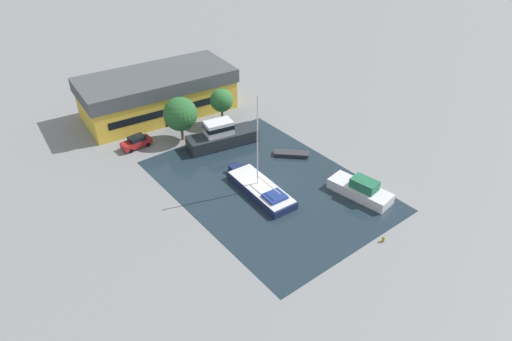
{
  "coord_description": "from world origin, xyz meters",
  "views": [
    {
      "loc": [
        -29.21,
        -34.97,
        32.84
      ],
      "look_at": [
        0.0,
        2.19,
        1.0
      ],
      "focal_mm": 32.0,
      "sensor_mm": 36.0,
      "label": 1
    }
  ],
  "objects": [
    {
      "name": "ground_plane",
      "position": [
        0.0,
        0.0,
        0.0
      ],
      "size": [
        440.0,
        440.0,
        0.0
      ],
      "primitive_type": "plane",
      "color": "gray"
    },
    {
      "name": "water_canal",
      "position": [
        0.0,
        0.0,
        0.0
      ],
      "size": [
        20.7,
        29.2,
        0.01
      ],
      "primitive_type": "cube",
      "color": "#1E2D38",
      "rests_on": "ground"
    },
    {
      "name": "warehouse_building",
      "position": [
        -0.77,
        25.96,
        3.27
      ],
      "size": [
        24.21,
        13.03,
        6.45
      ],
      "rotation": [
        0.0,
        0.0,
        -0.1
      ],
      "color": "gold",
      "rests_on": "ground"
    },
    {
      "name": "quay_tree_near_building",
      "position": [
        -2.39,
        16.16,
        4.05
      ],
      "size": [
        4.76,
        4.76,
        6.43
      ],
      "color": "brown",
      "rests_on": "ground"
    },
    {
      "name": "quay_tree_by_water",
      "position": [
        4.86,
        16.62,
        3.84
      ],
      "size": [
        3.44,
        3.44,
        5.58
      ],
      "color": "brown",
      "rests_on": "ground"
    },
    {
      "name": "parked_car",
      "position": [
        -8.53,
        18.19,
        0.85
      ],
      "size": [
        4.2,
        1.9,
        1.69
      ],
      "rotation": [
        0.0,
        0.0,
        1.61
      ],
      "color": "maroon",
      "rests_on": "ground"
    },
    {
      "name": "sailboat_moored",
      "position": [
        -1.58,
        -0.64,
        0.58
      ],
      "size": [
        3.95,
        11.29,
        12.51
      ],
      "rotation": [
        0.0,
        0.0,
        -0.06
      ],
      "color": "#19234C",
      "rests_on": "water_canal"
    },
    {
      "name": "motor_cruiser",
      "position": [
        1.18,
        11.47,
        1.35
      ],
      "size": [
        10.41,
        5.18,
        3.72
      ],
      "rotation": [
        0.0,
        0.0,
        1.37
      ],
      "color": "#23282D",
      "rests_on": "water_canal"
    },
    {
      "name": "small_dinghy",
      "position": [
        6.95,
        3.27,
        0.27
      ],
      "size": [
        4.33,
        4.27,
        0.53
      ],
      "rotation": [
        0.0,
        0.0,
        0.8
      ],
      "color": "#23282D",
      "rests_on": "water_canal"
    },
    {
      "name": "cabin_boat",
      "position": [
        7.34,
        -8.52,
        0.88
      ],
      "size": [
        3.92,
        7.97,
        2.41
      ],
      "rotation": [
        0.0,
        0.0,
        0.16
      ],
      "color": "silver",
      "rests_on": "water_canal"
    },
    {
      "name": "mooring_bollard",
      "position": [
        3.16,
        -15.33,
        0.34
      ],
      "size": [
        0.3,
        0.3,
        0.65
      ],
      "color": "olive",
      "rests_on": "ground"
    }
  ]
}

